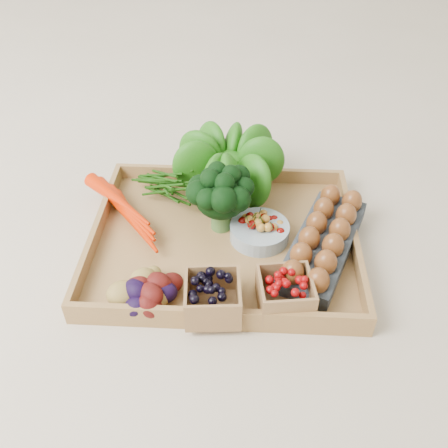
{
  "coord_description": "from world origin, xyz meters",
  "views": [
    {
      "loc": [
        0.04,
        -0.78,
        0.73
      ],
      "look_at": [
        0.0,
        0.0,
        0.06
      ],
      "focal_mm": 40.0,
      "sensor_mm": 36.0,
      "label": 1
    }
  ],
  "objects_px": {
    "cherry_bowl": "(259,232)",
    "egg_carton": "(323,246)",
    "broccoli": "(221,207)",
    "tray": "(224,243)"
  },
  "relations": [
    {
      "from": "tray",
      "to": "egg_carton",
      "type": "xyz_separation_m",
      "value": [
        0.2,
        -0.03,
        0.03
      ]
    },
    {
      "from": "broccoli",
      "to": "egg_carton",
      "type": "distance_m",
      "value": 0.23
    },
    {
      "from": "broccoli",
      "to": "cherry_bowl",
      "type": "height_order",
      "value": "broccoli"
    },
    {
      "from": "broccoli",
      "to": "egg_carton",
      "type": "bearing_deg",
      "value": -17.74
    },
    {
      "from": "egg_carton",
      "to": "broccoli",
      "type": "bearing_deg",
      "value": -176.0
    },
    {
      "from": "broccoli",
      "to": "tray",
      "type": "bearing_deg",
      "value": -78.13
    },
    {
      "from": "cherry_bowl",
      "to": "broccoli",
      "type": "bearing_deg",
      "value": 160.25
    },
    {
      "from": "tray",
      "to": "cherry_bowl",
      "type": "distance_m",
      "value": 0.08
    },
    {
      "from": "cherry_bowl",
      "to": "egg_carton",
      "type": "bearing_deg",
      "value": -16.42
    },
    {
      "from": "broccoli",
      "to": "cherry_bowl",
      "type": "bearing_deg",
      "value": -19.75
    }
  ]
}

